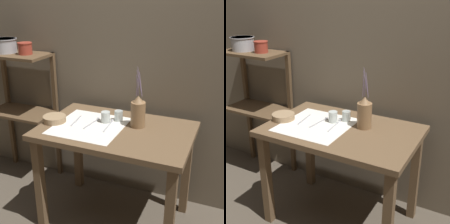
{
  "view_description": "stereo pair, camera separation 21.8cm",
  "coord_description": "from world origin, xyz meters",
  "views": [
    {
      "loc": [
        0.75,
        -1.87,
        1.71
      ],
      "look_at": [
        -0.03,
        0.0,
        0.91
      ],
      "focal_mm": 50.0,
      "sensor_mm": 36.0,
      "label": 1
    },
    {
      "loc": [
        0.95,
        -1.78,
        1.71
      ],
      "look_at": [
        -0.03,
        0.0,
        0.91
      ],
      "focal_mm": 50.0,
      "sensor_mm": 36.0,
      "label": 2
    }
  ],
  "objects": [
    {
      "name": "metal_pot_small",
      "position": [
        -0.92,
        0.25,
        1.25
      ],
      "size": [
        0.12,
        0.12,
        0.1
      ],
      "color": "#9E3828",
      "rests_on": "wooden_shelf_unit"
    },
    {
      "name": "spoon_inner",
      "position": [
        -0.19,
        0.05,
        0.79
      ],
      "size": [
        0.04,
        0.21,
        0.02
      ],
      "color": "#A8A8AD",
      "rests_on": "wooden_table"
    },
    {
      "name": "stone_wall_back",
      "position": [
        0.0,
        0.46,
        1.2
      ],
      "size": [
        7.0,
        0.06,
        2.4
      ],
      "color": "#6B5E4C",
      "rests_on": "ground_plane"
    },
    {
      "name": "pitcher_with_flowers",
      "position": [
        0.13,
        0.09,
        0.89
      ],
      "size": [
        0.1,
        0.1,
        0.44
      ],
      "color": "olive",
      "rests_on": "wooden_table"
    },
    {
      "name": "knife_center",
      "position": [
        -0.32,
        0.0,
        0.79
      ],
      "size": [
        0.04,
        0.2,
        0.0
      ],
      "color": "#A8A8AD",
      "rests_on": "wooden_table"
    },
    {
      "name": "wooden_bowl",
      "position": [
        -0.46,
        -0.07,
        0.81
      ],
      "size": [
        0.17,
        0.17,
        0.05
      ],
      "color": "#9E7F5B",
      "rests_on": "wooden_table"
    },
    {
      "name": "spoon_outer",
      "position": [
        -0.07,
        0.06,
        0.79
      ],
      "size": [
        0.04,
        0.21,
        0.02
      ],
      "color": "#A8A8AD",
      "rests_on": "wooden_table"
    },
    {
      "name": "glass_tumbler_near",
      "position": [
        -0.11,
        0.07,
        0.83
      ],
      "size": [
        0.07,
        0.07,
        0.08
      ],
      "color": "silver",
      "rests_on": "wooden_table"
    },
    {
      "name": "metal_pot_large",
      "position": [
        -1.13,
        0.25,
        1.26
      ],
      "size": [
        0.21,
        0.21,
        0.12
      ],
      "color": "#A8A8AD",
      "rests_on": "wooden_shelf_unit"
    },
    {
      "name": "wooden_table",
      "position": [
        0.0,
        0.0,
        0.66
      ],
      "size": [
        1.08,
        0.71,
        0.79
      ],
      "color": "brown",
      "rests_on": "ground_plane"
    },
    {
      "name": "glass_tumbler_far",
      "position": [
        -0.03,
        0.13,
        0.83
      ],
      "size": [
        0.06,
        0.06,
        0.08
      ],
      "color": "silver",
      "rests_on": "wooden_table"
    },
    {
      "name": "linen_cloth",
      "position": [
        -0.19,
        -0.03,
        0.79
      ],
      "size": [
        0.48,
        0.5,
        0.0
      ],
      "color": "white",
      "rests_on": "wooden_table"
    },
    {
      "name": "wooden_shelf_unit",
      "position": [
        -1.03,
        0.29,
        0.84
      ],
      "size": [
        0.58,
        0.33,
        1.2
      ],
      "color": "brown",
      "rests_on": "ground_plane"
    },
    {
      "name": "ground_plane",
      "position": [
        0.0,
        0.0,
        0.0
      ],
      "size": [
        12.0,
        12.0,
        0.0
      ],
      "primitive_type": "plane",
      "color": "brown"
    }
  ]
}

